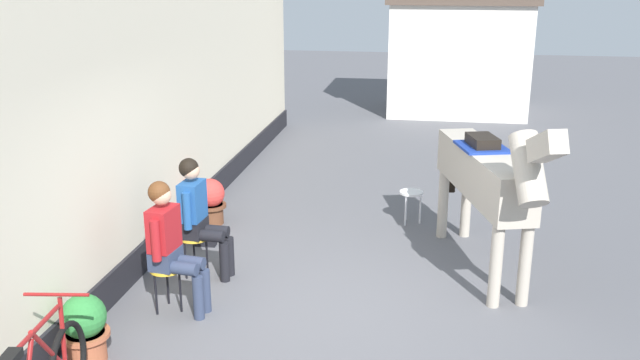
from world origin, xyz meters
TOP-DOWN VIEW (x-y plane):
  - ground_plane at (0.00, 3.00)m, footprint 40.00×40.00m
  - pub_facade_wall at (-2.55, 1.50)m, footprint 0.34×14.00m
  - distant_cottage at (1.40, 10.72)m, footprint 3.40×2.60m
  - seated_visitor_near at (-1.69, -0.19)m, footprint 0.61×0.49m
  - seated_visitor_far at (-1.69, 0.67)m, footprint 0.61×0.49m
  - saddled_horse_center at (1.48, 1.31)m, footprint 1.08×2.92m
  - flower_planter_near at (-2.12, -1.21)m, footprint 0.43×0.43m
  - flower_planter_far at (-2.11, 2.29)m, footprint 0.43×0.43m
  - spare_stool_white at (0.61, 2.76)m, footprint 0.32×0.32m
  - satchel_bag at (-1.94, 1.52)m, footprint 0.28×0.13m

SIDE VIEW (x-z plane):
  - ground_plane at x=0.00m, z-range 0.00..0.00m
  - satchel_bag at x=-1.94m, z-range 0.00..0.20m
  - flower_planter_near at x=-2.12m, z-range 0.01..0.65m
  - flower_planter_far at x=-2.11m, z-range 0.01..0.65m
  - spare_stool_white at x=0.61m, z-range 0.17..0.63m
  - seated_visitor_near at x=-1.69m, z-range 0.08..1.47m
  - seated_visitor_far at x=-1.69m, z-range 0.08..1.47m
  - saddled_horse_center at x=1.48m, z-range 0.13..2.19m
  - pub_facade_wall at x=-2.55m, z-range -0.16..3.24m
  - distant_cottage at x=1.40m, z-range 0.05..3.55m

